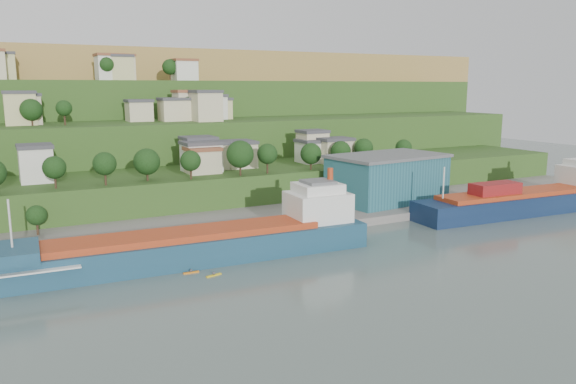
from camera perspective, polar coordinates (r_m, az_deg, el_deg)
ground at (r=106.35m, az=-2.64°, el=-7.41°), size 500.00×500.00×0.00m
quay at (r=139.04m, az=-0.05°, el=-3.04°), size 220.00×26.00×4.00m
hillside at (r=265.88m, az=-18.23°, el=3.04°), size 360.00×210.99×96.00m
cargo_ship_near at (r=109.65m, az=-8.26°, el=-5.37°), size 70.73×14.24×18.07m
cargo_ship_far at (r=162.72m, az=23.37°, el=-0.90°), size 65.84×14.70×17.74m
warehouse at (r=155.82m, az=10.04°, el=1.45°), size 32.98×22.44×12.80m
kayak_orange at (r=103.21m, az=-9.82°, el=-8.00°), size 2.92×0.57×0.73m
kayak_yellow at (r=101.16m, az=-7.55°, el=-8.32°), size 3.03×1.18×0.75m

